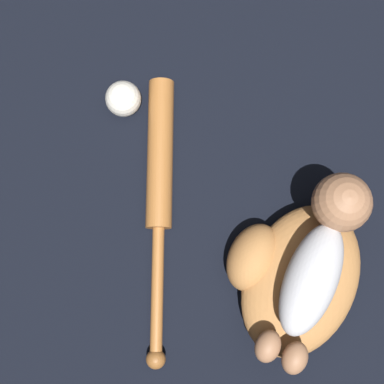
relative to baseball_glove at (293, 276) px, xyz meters
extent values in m
plane|color=black|center=(-0.04, 0.01, -0.05)|extent=(6.00, 6.00, 0.00)
ellipsoid|color=#A8703D|center=(0.00, -0.02, 0.00)|extent=(0.36, 0.29, 0.10)
ellipsoid|color=#A8703D|center=(0.02, 0.08, 0.00)|extent=(0.16, 0.13, 0.10)
ellipsoid|color=#B2B2B7|center=(0.00, -0.02, 0.09)|extent=(0.23, 0.14, 0.08)
sphere|color=#936647|center=(0.14, -0.05, 0.11)|extent=(0.11, 0.11, 0.11)
ellipsoid|color=#936647|center=(-0.13, 0.04, 0.07)|extent=(0.07, 0.06, 0.05)
ellipsoid|color=#936647|center=(-0.15, -0.01, 0.07)|extent=(0.07, 0.06, 0.05)
cylinder|color=#9E602D|center=(0.21, 0.30, -0.02)|extent=(0.32, 0.10, 0.05)
cylinder|color=#9E602D|center=(-0.07, 0.26, -0.02)|extent=(0.26, 0.06, 0.02)
sphere|color=brown|center=(-0.20, 0.24, -0.02)|extent=(0.04, 0.04, 0.04)
sphere|color=silver|center=(0.31, 0.39, -0.01)|extent=(0.08, 0.08, 0.08)
camera|label=1|loc=(-0.06, 0.19, 1.05)|focal=50.00mm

